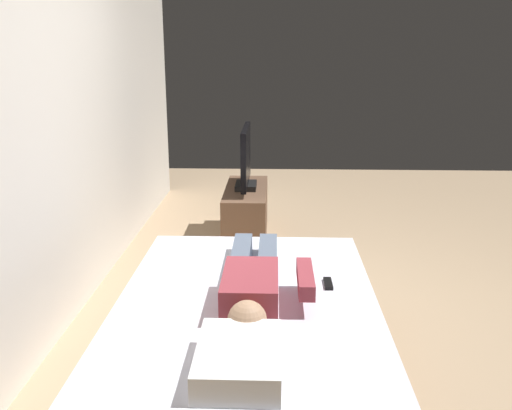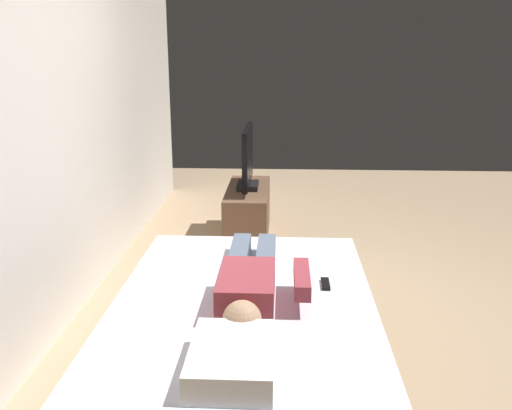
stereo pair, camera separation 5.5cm
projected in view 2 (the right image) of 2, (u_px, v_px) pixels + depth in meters
ground_plane at (297, 319)px, 3.91m from camera, size 10.00×10.00×0.00m
back_wall at (73, 108)px, 4.00m from camera, size 6.40×0.10×2.80m
bed at (245, 344)px, 3.06m from camera, size 2.07×1.44×0.54m
pillow at (232, 359)px, 2.28m from camera, size 0.48×0.34×0.12m
person at (251, 281)px, 2.99m from camera, size 1.26×0.46×0.18m
remote at (325, 284)px, 3.14m from camera, size 0.15×0.04×0.02m
tv_stand at (248, 213)px, 5.54m from camera, size 1.10×0.40×0.50m
tv at (248, 159)px, 5.40m from camera, size 0.88×0.20×0.59m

